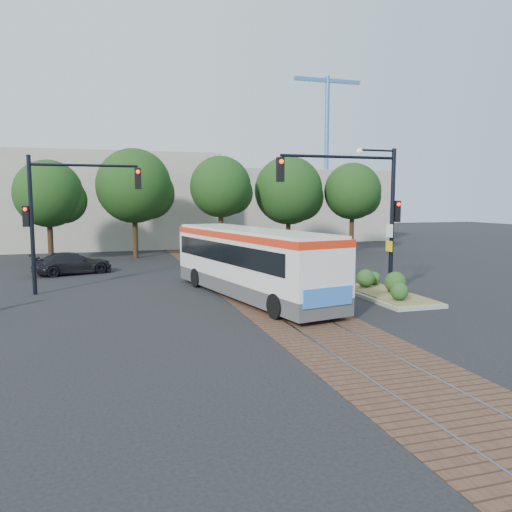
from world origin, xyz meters
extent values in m
plane|color=black|center=(0.00, 0.00, 0.00)|extent=(120.00, 120.00, 0.00)
cube|color=brown|center=(0.00, 4.00, 0.01)|extent=(3.60, 40.00, 0.01)
cube|color=slate|center=(-0.75, 4.00, 0.01)|extent=(0.06, 40.00, 0.01)
cube|color=slate|center=(0.75, 4.00, 0.01)|extent=(0.06, 40.00, 0.01)
cylinder|color=#382314|center=(-10.00, 16.00, 1.43)|extent=(0.36, 0.36, 2.86)
sphere|color=black|center=(-10.00, 16.00, 4.51)|extent=(4.40, 4.40, 4.40)
cylinder|color=#382314|center=(-4.50, 16.80, 1.56)|extent=(0.36, 0.36, 3.12)
sphere|color=black|center=(-4.50, 16.80, 5.07)|extent=(5.20, 5.20, 5.20)
cylinder|color=#382314|center=(1.50, 16.00, 1.69)|extent=(0.36, 0.36, 3.39)
sphere|color=black|center=(1.50, 16.00, 5.04)|extent=(4.40, 4.40, 4.40)
cylinder|color=#382314|center=(7.00, 16.80, 1.43)|extent=(0.36, 0.36, 2.86)
sphere|color=black|center=(7.00, 16.80, 4.81)|extent=(5.20, 5.20, 5.20)
cylinder|color=#382314|center=(12.00, 16.00, 1.56)|extent=(0.36, 0.36, 3.12)
sphere|color=black|center=(12.00, 16.00, 4.77)|extent=(4.40, 4.40, 4.40)
cube|color=#ADA899|center=(-8.00, 28.00, 4.00)|extent=(22.00, 12.00, 8.00)
cube|color=#ADA899|center=(12.00, 30.00, 3.50)|extent=(18.00, 10.00, 7.00)
cylinder|color=#3F72B2|center=(18.00, 34.00, 9.00)|extent=(0.50, 0.50, 18.00)
cube|color=#3F72B2|center=(18.00, 34.00, 17.50)|extent=(8.00, 0.40, 0.40)
cube|color=#434346|center=(-0.69, 0.68, 0.49)|extent=(4.44, 10.99, 0.63)
cube|color=white|center=(-0.69, 0.68, 1.66)|extent=(4.46, 10.99, 1.70)
cube|color=black|center=(-0.74, 0.95, 1.93)|extent=(4.29, 9.95, 0.81)
cube|color=red|center=(-0.69, 0.68, 2.65)|extent=(4.49, 11.00, 0.27)
cube|color=white|center=(-0.69, 0.68, 2.82)|extent=(4.31, 10.63, 0.13)
cube|color=black|center=(0.41, -4.45, 2.02)|extent=(1.43, 0.40, 0.81)
cube|color=blue|center=(0.44, -4.60, 0.94)|extent=(1.94, 0.46, 0.63)
cube|color=orange|center=(0.64, 0.05, 1.12)|extent=(0.90, 3.96, 0.99)
cylinder|color=black|center=(-0.89, -3.30, 0.45)|extent=(0.49, 0.94, 0.90)
cylinder|color=black|center=(1.13, -2.87, 0.45)|extent=(0.49, 0.94, 0.90)
cylinder|color=black|center=(-2.41, 3.80, 0.45)|extent=(0.49, 0.94, 0.90)
cylinder|color=black|center=(-0.39, 4.23, 0.45)|extent=(0.49, 0.94, 0.90)
cube|color=gray|center=(4.80, -1.00, 0.07)|extent=(2.20, 5.20, 0.15)
cube|color=olive|center=(4.80, -1.00, 0.19)|extent=(1.90, 4.80, 0.08)
sphere|color=#1E4719|center=(4.40, -2.60, 0.58)|extent=(0.70, 0.70, 0.70)
sphere|color=#1E4719|center=(5.10, -1.20, 0.68)|extent=(0.90, 0.90, 0.90)
sphere|color=#1E4719|center=(4.60, 0.40, 0.63)|extent=(0.80, 0.80, 0.80)
sphere|color=#1E4719|center=(5.30, 0.90, 0.53)|extent=(0.60, 0.60, 0.60)
cylinder|color=black|center=(5.10, -0.80, 3.21)|extent=(0.18, 0.18, 6.00)
cylinder|color=black|center=(2.60, -0.80, 5.81)|extent=(5.00, 0.12, 0.12)
cube|color=black|center=(0.10, -0.80, 5.26)|extent=(0.28, 0.22, 0.95)
sphere|color=#FF190C|center=(0.10, -0.94, 5.56)|extent=(0.18, 0.18, 0.18)
cube|color=black|center=(5.32, -0.80, 3.61)|extent=(0.26, 0.20, 0.90)
sphere|color=#FF190C|center=(5.32, -0.93, 3.92)|extent=(0.16, 0.16, 0.16)
cube|color=white|center=(4.92, -0.92, 2.81)|extent=(0.04, 0.45, 0.55)
cube|color=yellow|center=(4.92, -0.92, 2.17)|extent=(0.04, 0.45, 0.45)
cylinder|color=black|center=(4.30, -0.80, 6.12)|extent=(1.60, 0.08, 0.08)
sphere|color=silver|center=(3.50, -0.80, 6.06)|extent=(0.24, 0.24, 0.24)
cylinder|color=black|center=(-9.50, 4.00, 3.00)|extent=(0.18, 0.18, 6.00)
cylinder|color=black|center=(-7.25, 4.00, 5.60)|extent=(4.50, 0.12, 0.12)
cube|color=black|center=(-5.00, 4.00, 5.05)|extent=(0.28, 0.22, 0.95)
sphere|color=#FF190C|center=(-5.00, 3.86, 5.35)|extent=(0.18, 0.18, 0.18)
cube|color=black|center=(-9.72, 4.00, 3.40)|extent=(0.26, 0.20, 0.90)
sphere|color=#FF190C|center=(-9.72, 3.87, 3.70)|extent=(0.16, 0.16, 0.16)
imported|color=black|center=(-8.31, 9.95, 0.61)|extent=(4.55, 2.93, 1.23)
camera|label=1|loc=(-6.42, -19.27, 4.09)|focal=35.00mm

